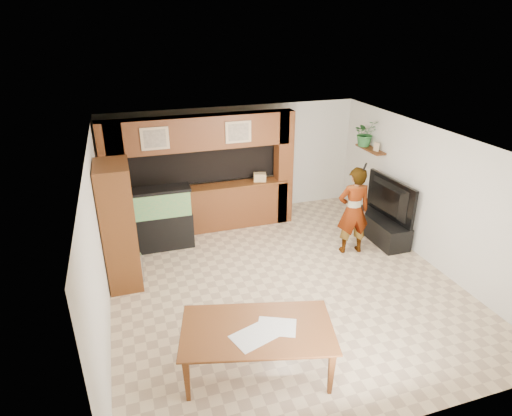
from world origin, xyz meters
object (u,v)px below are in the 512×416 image
object	(u,v)px
pantry_cabinet	(119,226)
aquarium	(163,219)
person	(353,211)
television	(385,199)
dining_table	(258,351)

from	to	relation	value
pantry_cabinet	aquarium	world-z (taller)	pantry_cabinet
pantry_cabinet	person	world-z (taller)	pantry_cabinet
pantry_cabinet	aquarium	size ratio (longest dim) A/B	1.70
television	dining_table	xyz separation A→B (m)	(-3.75, -2.87, -0.57)
aquarium	television	bearing A→B (deg)	-12.38
aquarium	person	distance (m)	3.86
pantry_cabinet	dining_table	distance (m)	3.35
aquarium	pantry_cabinet	bearing A→B (deg)	-127.09
pantry_cabinet	person	xyz separation A→B (m)	(4.44, -0.27, -0.21)
television	person	world-z (taller)	person
aquarium	person	bearing A→B (deg)	-19.87
person	dining_table	world-z (taller)	person
aquarium	dining_table	distance (m)	4.00
dining_table	aquarium	bearing A→B (deg)	115.42
aquarium	dining_table	bearing A→B (deg)	-78.21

